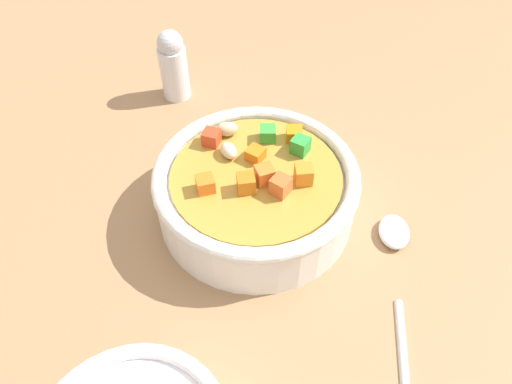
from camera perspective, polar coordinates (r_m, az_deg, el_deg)
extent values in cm
cube|color=#9E754F|center=(42.42, 0.00, -3.18)|extent=(140.00, 140.00, 2.00)
cylinder|color=white|center=(40.03, 0.00, -0.40)|extent=(16.59, 16.59, 4.24)
torus|color=white|center=(38.19, 0.00, 2.06)|extent=(16.83, 16.83, 1.24)
cylinder|color=#B38B35|center=(38.31, 0.00, 1.88)|extent=(13.96, 13.96, 0.40)
cube|color=orange|center=(36.85, -6.10, 0.97)|extent=(1.84, 1.84, 1.23)
cube|color=orange|center=(37.17, 0.99, 2.07)|extent=(1.79, 1.79, 1.43)
cube|color=orange|center=(37.32, 5.73, 2.10)|extent=(1.91, 1.91, 1.51)
ellipsoid|color=#C9BA8F|center=(41.31, -3.52, 7.55)|extent=(2.24, 2.14, 1.28)
cube|color=orange|center=(39.13, -0.08, 4.58)|extent=(1.60, 1.60, 1.02)
cube|color=green|center=(40.86, 1.41, 7.02)|extent=(1.92, 1.92, 1.21)
cube|color=green|center=(39.79, 5.35, 5.60)|extent=(1.63, 1.63, 1.39)
cube|color=#D9602B|center=(36.19, 2.53, 0.43)|extent=(1.55, 1.55, 1.48)
ellipsoid|color=beige|center=(39.32, -3.59, 4.81)|extent=(1.70, 2.16, 1.10)
cube|color=orange|center=(36.57, -1.20, 1.07)|extent=(1.90, 1.90, 1.42)
cube|color=orange|center=(41.02, 4.60, 6.96)|extent=(1.92, 1.92, 1.10)
cube|color=red|center=(40.55, -5.52, 6.45)|extent=(1.82, 1.82, 1.26)
cylinder|color=silver|center=(35.41, 17.53, -20.53)|extent=(9.70, 7.71, 0.65)
ellipsoid|color=silver|center=(41.24, 16.25, -4.60)|extent=(4.39, 4.21, 1.05)
cylinder|color=silver|center=(52.89, -9.78, 13.91)|extent=(2.99, 2.99, 5.72)
sphere|color=silver|center=(51.02, -10.31, 17.17)|extent=(2.69, 2.69, 2.69)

